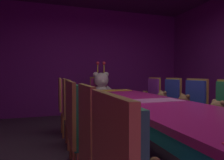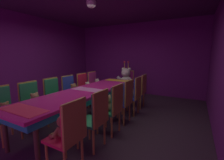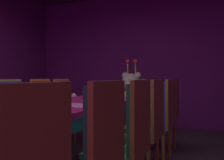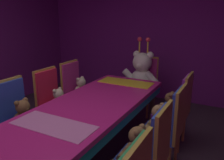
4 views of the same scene
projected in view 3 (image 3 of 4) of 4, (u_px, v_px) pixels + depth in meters
wall_back at (146, 59)px, 5.42m from camera, size 5.20×0.12×2.80m
banquet_table at (58, 113)px, 2.47m from camera, size 0.90×3.59×0.75m
chair_left_3 at (13, 112)px, 3.03m from camera, size 0.42×0.41×0.98m
teddy_left_3 at (23, 113)px, 2.98m from camera, size 0.26×0.34×0.32m
chair_left_4 at (45, 107)px, 3.58m from camera, size 0.42×0.41×0.98m
teddy_left_4 at (53, 109)px, 3.53m from camera, size 0.23×0.30×0.28m
chair_left_5 at (66, 103)px, 4.12m from camera, size 0.42×0.41×0.98m
teddy_left_5 at (73, 104)px, 4.06m from camera, size 0.25×0.32×0.30m
chair_right_1 at (95, 153)px, 1.37m from camera, size 0.42×0.41×0.98m
chair_right_2 at (131, 133)px, 1.88m from camera, size 0.42×0.41×0.98m
teddy_right_2 at (113, 132)px, 1.94m from camera, size 0.25×0.32×0.30m
chair_right_3 at (149, 121)px, 2.40m from camera, size 0.42×0.41×0.98m
teddy_right_3 at (134, 120)px, 2.46m from camera, size 0.26×0.33×0.31m
chair_right_4 at (163, 113)px, 2.93m from camera, size 0.42×0.41×0.98m
teddy_right_4 at (151, 113)px, 2.99m from camera, size 0.26×0.33×0.31m
chair_right_5 at (170, 108)px, 3.48m from camera, size 0.42×0.41×0.98m
teddy_right_5 at (159, 109)px, 3.53m from camera, size 0.22×0.28×0.27m
throne_chair at (134, 100)px, 4.63m from camera, size 0.41×0.42×0.98m
king_teddy_bear at (131, 93)px, 4.47m from camera, size 0.68×0.53×0.87m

